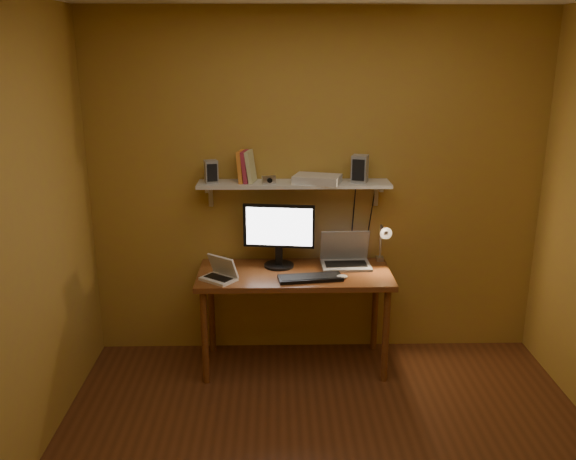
{
  "coord_description": "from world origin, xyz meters",
  "views": [
    {
      "loc": [
        -0.31,
        -2.86,
        2.32
      ],
      "look_at": [
        -0.22,
        1.18,
        1.1
      ],
      "focal_mm": 38.0,
      "sensor_mm": 36.0,
      "label": 1
    }
  ],
  "objects_px": {
    "desk": "(295,283)",
    "mouse": "(341,277)",
    "speaker_right": "(360,169)",
    "router": "(317,179)",
    "wall_shelf": "(294,184)",
    "keyboard": "(310,278)",
    "netbook": "(220,273)",
    "shelf_camera": "(269,180)",
    "monitor": "(279,232)",
    "laptop": "(345,256)",
    "desk_lamp": "(384,239)",
    "speaker_left": "(211,172)"
  },
  "relations": [
    {
      "from": "desk",
      "to": "mouse",
      "type": "distance_m",
      "value": 0.37
    },
    {
      "from": "speaker_right",
      "to": "router",
      "type": "xyz_separation_m",
      "value": [
        -0.31,
        -0.01,
        -0.07
      ]
    },
    {
      "from": "wall_shelf",
      "to": "keyboard",
      "type": "xyz_separation_m",
      "value": [
        0.11,
        -0.34,
        -0.6
      ]
    },
    {
      "from": "netbook",
      "to": "keyboard",
      "type": "height_order",
      "value": "netbook"
    },
    {
      "from": "desk",
      "to": "shelf_camera",
      "type": "relative_size",
      "value": 13.59
    },
    {
      "from": "monitor",
      "to": "keyboard",
      "type": "xyz_separation_m",
      "value": [
        0.22,
        -0.27,
        -0.25
      ]
    },
    {
      "from": "wall_shelf",
      "to": "laptop",
      "type": "distance_m",
      "value": 0.66
    },
    {
      "from": "desk",
      "to": "keyboard",
      "type": "height_order",
      "value": "keyboard"
    },
    {
      "from": "wall_shelf",
      "to": "shelf_camera",
      "type": "bearing_deg",
      "value": -162.89
    },
    {
      "from": "netbook",
      "to": "keyboard",
      "type": "bearing_deg",
      "value": 35.99
    },
    {
      "from": "speaker_right",
      "to": "mouse",
      "type": "bearing_deg",
      "value": -95.52
    },
    {
      "from": "keyboard",
      "to": "mouse",
      "type": "bearing_deg",
      "value": -7.03
    },
    {
      "from": "monitor",
      "to": "router",
      "type": "distance_m",
      "value": 0.48
    },
    {
      "from": "laptop",
      "to": "shelf_camera",
      "type": "bearing_deg",
      "value": 179.25
    },
    {
      "from": "wall_shelf",
      "to": "desk",
      "type": "bearing_deg",
      "value": -90.0
    },
    {
      "from": "wall_shelf",
      "to": "desk_lamp",
      "type": "xyz_separation_m",
      "value": [
        0.66,
        -0.07,
        -0.4
      ]
    },
    {
      "from": "wall_shelf",
      "to": "mouse",
      "type": "xyz_separation_m",
      "value": [
        0.32,
        -0.34,
        -0.59
      ]
    },
    {
      "from": "speaker_right",
      "to": "desk",
      "type": "bearing_deg",
      "value": -139.76
    },
    {
      "from": "wall_shelf",
      "to": "router",
      "type": "xyz_separation_m",
      "value": [
        0.17,
        -0.02,
        0.04
      ]
    },
    {
      "from": "laptop",
      "to": "speaker_left",
      "type": "xyz_separation_m",
      "value": [
        -0.98,
        0.04,
        0.64
      ]
    },
    {
      "from": "speaker_right",
      "to": "shelf_camera",
      "type": "xyz_separation_m",
      "value": [
        -0.66,
        -0.05,
        -0.07
      ]
    },
    {
      "from": "monitor",
      "to": "mouse",
      "type": "relative_size",
      "value": 5.74
    },
    {
      "from": "wall_shelf",
      "to": "router",
      "type": "distance_m",
      "value": 0.17
    },
    {
      "from": "monitor",
      "to": "speaker_left",
      "type": "height_order",
      "value": "speaker_left"
    },
    {
      "from": "netbook",
      "to": "monitor",
      "type": "bearing_deg",
      "value": 69.51
    },
    {
      "from": "monitor",
      "to": "speaker_right",
      "type": "bearing_deg",
      "value": 13.68
    },
    {
      "from": "netbook",
      "to": "speaker_left",
      "type": "xyz_separation_m",
      "value": [
        -0.07,
        0.32,
        0.66
      ]
    },
    {
      "from": "desk_lamp",
      "to": "router",
      "type": "distance_m",
      "value": 0.66
    },
    {
      "from": "monitor",
      "to": "keyboard",
      "type": "distance_m",
      "value": 0.43
    },
    {
      "from": "monitor",
      "to": "netbook",
      "type": "relative_size",
      "value": 1.82
    },
    {
      "from": "laptop",
      "to": "monitor",
      "type": "bearing_deg",
      "value": -179.2
    },
    {
      "from": "desk",
      "to": "speaker_right",
      "type": "xyz_separation_m",
      "value": [
        0.48,
        0.19,
        0.81
      ]
    },
    {
      "from": "laptop",
      "to": "mouse",
      "type": "bearing_deg",
      "value": -103.02
    },
    {
      "from": "laptop",
      "to": "mouse",
      "type": "height_order",
      "value": "laptop"
    },
    {
      "from": "laptop",
      "to": "keyboard",
      "type": "relative_size",
      "value": 0.82
    },
    {
      "from": "mouse",
      "to": "desk_lamp",
      "type": "relative_size",
      "value": 0.24
    },
    {
      "from": "router",
      "to": "mouse",
      "type": "bearing_deg",
      "value": -63.84
    },
    {
      "from": "desk",
      "to": "laptop",
      "type": "xyz_separation_m",
      "value": [
        0.38,
        0.15,
        0.15
      ]
    },
    {
      "from": "desk",
      "to": "speaker_right",
      "type": "distance_m",
      "value": 0.96
    },
    {
      "from": "desk_lamp",
      "to": "speaker_left",
      "type": "xyz_separation_m",
      "value": [
        -1.26,
        0.07,
        0.5
      ]
    },
    {
      "from": "mouse",
      "to": "speaker_right",
      "type": "relative_size",
      "value": 0.46
    },
    {
      "from": "wall_shelf",
      "to": "speaker_left",
      "type": "height_order",
      "value": "speaker_left"
    },
    {
      "from": "monitor",
      "to": "laptop",
      "type": "xyz_separation_m",
      "value": [
        0.5,
        0.02,
        -0.2
      ]
    },
    {
      "from": "monitor",
      "to": "desk_lamp",
      "type": "height_order",
      "value": "monitor"
    },
    {
      "from": "wall_shelf",
      "to": "netbook",
      "type": "distance_m",
      "value": 0.83
    },
    {
      "from": "speaker_left",
      "to": "wall_shelf",
      "type": "bearing_deg",
      "value": -15.2
    },
    {
      "from": "speaker_left",
      "to": "netbook",
      "type": "bearing_deg",
      "value": -92.63
    },
    {
      "from": "netbook",
      "to": "keyboard",
      "type": "relative_size",
      "value": 0.64
    },
    {
      "from": "wall_shelf",
      "to": "monitor",
      "type": "distance_m",
      "value": 0.37
    },
    {
      "from": "desk",
      "to": "netbook",
      "type": "bearing_deg",
      "value": -165.77
    }
  ]
}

